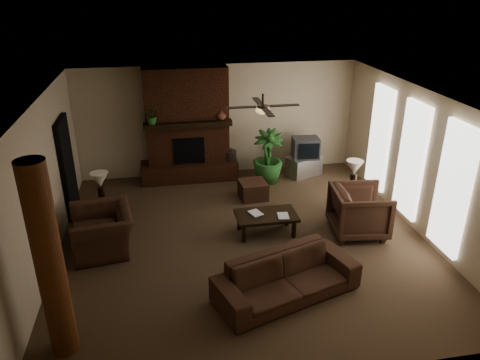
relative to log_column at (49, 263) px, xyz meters
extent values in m
plane|color=brown|center=(2.95, 2.40, -1.40)|extent=(7.00, 7.00, 0.00)
plane|color=silver|center=(2.95, 2.40, 1.40)|extent=(7.00, 7.00, 0.00)
plane|color=#C9B492|center=(2.95, 5.90, 0.00)|extent=(7.00, 0.00, 7.00)
plane|color=#C9B492|center=(2.95, -1.10, 0.00)|extent=(7.00, 0.00, 7.00)
plane|color=#C9B492|center=(-0.55, 2.40, 0.00)|extent=(0.00, 7.00, 7.00)
plane|color=#C9B492|center=(6.45, 2.40, 0.00)|extent=(0.00, 7.00, 7.00)
cube|color=#492313|center=(2.15, 5.65, 0.00)|extent=(2.00, 0.50, 2.80)
cube|color=#492313|center=(2.15, 5.55, -1.17)|extent=(2.40, 0.70, 0.45)
cube|color=black|center=(2.15, 5.39, -0.58)|extent=(0.75, 0.04, 0.65)
cube|color=black|center=(2.15, 5.37, 0.10)|extent=(2.10, 0.28, 0.12)
cube|color=white|center=(6.40, 4.00, -0.05)|extent=(0.08, 0.85, 2.35)
cube|color=white|center=(6.40, 2.60, -0.05)|extent=(0.08, 0.85, 2.35)
cube|color=white|center=(6.40, 1.20, -0.05)|extent=(0.08, 0.85, 2.35)
cylinder|color=brown|center=(0.00, 0.00, 0.00)|extent=(0.36, 0.36, 2.80)
cube|color=black|center=(-0.49, 4.20, -0.35)|extent=(0.10, 1.00, 2.10)
cylinder|color=black|center=(3.35, 2.70, 1.28)|extent=(0.04, 0.04, 0.24)
cylinder|color=black|center=(3.35, 2.70, 1.16)|extent=(0.20, 0.20, 0.06)
ellipsoid|color=#F2BF72|center=(3.35, 2.70, 1.10)|extent=(0.26, 0.26, 0.14)
cube|color=black|center=(3.75, 2.70, 1.17)|extent=(0.55, 0.12, 0.01)
cube|color=black|center=(2.95, 2.70, 1.17)|extent=(0.55, 0.12, 0.01)
cube|color=black|center=(3.35, 3.10, 1.17)|extent=(0.12, 0.55, 0.01)
cube|color=black|center=(3.35, 2.30, 1.17)|extent=(0.12, 0.55, 0.01)
imported|color=#41291C|center=(3.31, 0.59, -0.94)|extent=(2.43, 1.39, 0.91)
imported|color=#41291C|center=(0.30, 2.52, -0.86)|extent=(0.98, 1.34, 1.08)
imported|color=#41291C|center=(5.25, 2.25, -0.87)|extent=(1.08, 1.14, 1.07)
cube|color=black|center=(3.43, 2.56, -1.00)|extent=(1.20, 0.70, 0.06)
cube|color=black|center=(2.93, 2.31, -1.21)|extent=(0.07, 0.07, 0.37)
cube|color=black|center=(3.93, 2.31, -1.21)|extent=(0.07, 0.07, 0.37)
cube|color=black|center=(2.93, 2.81, -1.21)|extent=(0.07, 0.07, 0.37)
cube|color=black|center=(3.93, 2.81, -1.21)|extent=(0.07, 0.07, 0.37)
cube|color=#41291C|center=(3.50, 4.20, -1.20)|extent=(0.64, 0.64, 0.40)
cube|color=silver|center=(5.07, 5.29, -1.15)|extent=(0.98, 0.79, 0.50)
cube|color=#38383B|center=(5.07, 5.24, -0.64)|extent=(0.69, 0.56, 0.52)
cube|color=black|center=(5.07, 4.98, -0.64)|extent=(0.52, 0.08, 0.40)
cylinder|color=black|center=(3.17, 5.53, -1.05)|extent=(0.34, 0.34, 0.70)
sphere|color=black|center=(3.17, 5.53, -0.80)|extent=(0.34, 0.34, 0.34)
imported|color=#2B5E25|center=(4.05, 5.06, -1.03)|extent=(1.07, 1.47, 0.74)
cube|color=black|center=(0.28, 3.36, -1.12)|extent=(0.58, 0.58, 0.55)
cylinder|color=black|center=(0.25, 3.41, -0.67)|extent=(0.15, 0.15, 0.35)
cone|color=white|center=(0.25, 3.41, -0.35)|extent=(0.40, 0.40, 0.30)
cube|color=black|center=(5.50, 3.08, -1.12)|extent=(0.65, 0.65, 0.55)
cylinder|color=black|center=(5.46, 3.13, -0.67)|extent=(0.14, 0.14, 0.35)
cone|color=white|center=(5.46, 3.13, -0.35)|extent=(0.36, 0.36, 0.30)
imported|color=#2B5E25|center=(1.32, 5.33, 0.32)|extent=(0.44, 0.47, 0.33)
imported|color=brown|center=(2.96, 5.40, 0.27)|extent=(0.27, 0.28, 0.22)
imported|color=#999999|center=(3.13, 2.57, -0.83)|extent=(0.21, 0.10, 0.29)
imported|color=#999999|center=(3.63, 2.42, -0.82)|extent=(0.21, 0.05, 0.29)
camera|label=1|loc=(1.51, -5.21, 3.31)|focal=34.30mm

